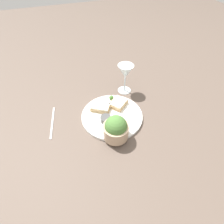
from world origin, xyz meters
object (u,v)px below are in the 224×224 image
Objects in this scene: sauce_ramekin at (106,119)px; fork at (52,122)px; salad_bowl at (116,129)px; cheese_toast_far at (118,103)px; wine_glass at (125,73)px; cheese_toast_near at (101,106)px.

fork is (0.23, -0.09, -0.03)m from sauce_ramekin.
salad_bowl is 0.31m from fork.
fork is (0.33, -0.01, -0.02)m from cheese_toast_far.
salad_bowl is 0.56× the size of fork.
wine_glass reaches higher than salad_bowl.
cheese_toast_far is 0.67× the size of wine_glass.
cheese_toast_near reaches higher than fork.
sauce_ramekin reaches higher than fork.
fork is (0.24, -0.00, -0.02)m from cheese_toast_near.
cheese_toast_far is 0.33m from fork.
wine_glass is at bearing -126.19° from cheese_toast_far.
cheese_toast_near is 0.22m from wine_glass.
wine_glass is at bearing -119.94° from salad_bowl.
wine_glass reaches higher than sauce_ramekin.
sauce_ramekin is 0.42× the size of cheese_toast_near.
wine_glass is at bearing -166.32° from fork.
salad_bowl is 0.95× the size of cheese_toast_near.
cheese_toast_near is (0.01, -0.18, -0.04)m from salad_bowl.
salad_bowl is at bearing 98.05° from sauce_ramekin.
wine_glass is (-0.16, -0.29, 0.05)m from salad_bowl.
cheese_toast_far is (-0.09, 0.01, -0.00)m from cheese_toast_near.
salad_bowl is 0.10m from sauce_ramekin.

